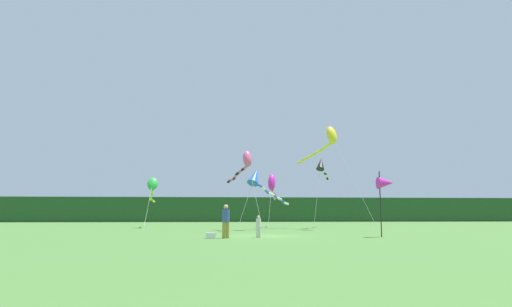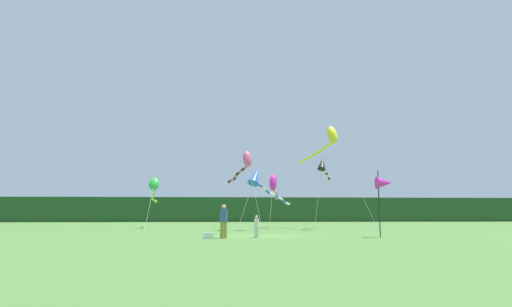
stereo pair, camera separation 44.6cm
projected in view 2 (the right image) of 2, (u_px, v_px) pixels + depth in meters
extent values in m
plane|color=#477533|center=(263.00, 236.00, 25.59)|extent=(120.00, 120.00, 0.00)
cube|color=#234C23|center=(240.00, 210.00, 70.32)|extent=(108.00, 3.48, 3.90)
cylinder|color=olive|center=(222.00, 230.00, 23.27)|extent=(0.18, 0.18, 0.86)
cylinder|color=olive|center=(225.00, 230.00, 23.28)|extent=(0.18, 0.18, 0.86)
cylinder|color=#334C8C|center=(224.00, 216.00, 23.38)|extent=(0.40, 0.40, 0.68)
sphere|color=tan|center=(224.00, 207.00, 23.45)|extent=(0.25, 0.25, 0.25)
cylinder|color=silver|center=(255.00, 232.00, 23.84)|extent=(0.12, 0.12, 0.58)
cylinder|color=silver|center=(258.00, 232.00, 23.85)|extent=(0.12, 0.12, 0.58)
cylinder|color=silver|center=(256.00, 223.00, 23.92)|extent=(0.27, 0.27, 0.46)
sphere|color=tan|center=(256.00, 217.00, 23.96)|extent=(0.17, 0.17, 0.17)
cube|color=silver|center=(208.00, 236.00, 22.91)|extent=(0.53, 0.38, 0.30)
cylinder|color=black|center=(379.00, 204.00, 24.40)|extent=(0.06, 0.06, 3.72)
cone|color=#E026B2|center=(384.00, 183.00, 24.59)|extent=(0.90, 0.70, 0.70)
cylinder|color=#B2B2B2|center=(246.00, 203.00, 33.77)|extent=(1.56, 2.27, 4.33)
cone|color=blue|center=(255.00, 176.00, 35.22)|extent=(1.65, 1.80, 1.66)
cylinder|color=blue|center=(259.00, 185.00, 35.41)|extent=(0.78, 0.72, 0.43)
cylinder|color=white|center=(264.00, 188.00, 36.04)|extent=(0.52, 0.87, 0.42)
cylinder|color=blue|center=(267.00, 191.00, 36.74)|extent=(0.60, 0.85, 0.44)
cylinder|color=white|center=(272.00, 194.00, 37.37)|extent=(0.73, 0.74, 0.35)
cylinder|color=blue|center=(276.00, 196.00, 38.03)|extent=(0.51, 0.86, 0.36)
cylinder|color=white|center=(280.00, 198.00, 38.71)|extent=(0.68, 0.78, 0.36)
cylinder|color=blue|center=(284.00, 201.00, 39.38)|extent=(0.56, 0.87, 0.46)
cylinder|color=white|center=(287.00, 203.00, 40.05)|extent=(0.67, 0.78, 0.32)
cylinder|color=#B2B2B2|center=(150.00, 205.00, 37.86)|extent=(0.12, 4.61, 4.08)
ellipsoid|color=green|center=(154.00, 184.00, 40.41)|extent=(1.00, 1.27, 1.52)
cylinder|color=green|center=(154.00, 190.00, 40.59)|extent=(0.32, 0.60, 0.29)
cylinder|color=yellow|center=(154.00, 192.00, 41.08)|extent=(0.24, 0.61, 0.37)
cylinder|color=green|center=(154.00, 194.00, 41.58)|extent=(0.34, 0.61, 0.32)
cylinder|color=yellow|center=(153.00, 195.00, 42.06)|extent=(0.33, 0.61, 0.32)
cylinder|color=green|center=(153.00, 197.00, 42.56)|extent=(0.31, 0.61, 0.32)
cylinder|color=yellow|center=(153.00, 198.00, 43.05)|extent=(0.33, 0.62, 0.35)
cylinder|color=green|center=(153.00, 200.00, 43.55)|extent=(0.31, 0.60, 0.30)
cylinder|color=yellow|center=(155.00, 201.00, 44.06)|extent=(0.32, 0.60, 0.30)
cylinder|color=#B2B2B2|center=(354.00, 180.00, 33.60)|extent=(2.12, 4.62, 7.88)
ellipsoid|color=yellow|center=(332.00, 135.00, 36.35)|extent=(1.30, 1.49, 1.78)
cylinder|color=yellow|center=(331.00, 144.00, 36.51)|extent=(0.41, 0.66, 0.32)
cylinder|color=yellow|center=(327.00, 147.00, 37.01)|extent=(0.45, 0.67, 0.38)
cylinder|color=yellow|center=(323.00, 149.00, 37.51)|extent=(0.35, 0.66, 0.32)
cylinder|color=yellow|center=(319.00, 152.00, 37.99)|extent=(0.52, 0.64, 0.35)
cylinder|color=yellow|center=(315.00, 154.00, 38.48)|extent=(0.35, 0.64, 0.28)
cylinder|color=yellow|center=(311.00, 156.00, 38.95)|extent=(0.56, 0.64, 0.39)
cylinder|color=yellow|center=(307.00, 159.00, 39.38)|extent=(0.49, 0.64, 0.32)
cylinder|color=yellow|center=(303.00, 161.00, 39.88)|extent=(0.31, 0.64, 0.30)
cylinder|color=yellow|center=(301.00, 162.00, 40.40)|extent=(0.45, 0.63, 0.26)
cylinder|color=#B2B2B2|center=(271.00, 204.00, 39.88)|extent=(0.72, 3.07, 4.31)
ellipsoid|color=#E026B2|center=(273.00, 182.00, 41.71)|extent=(1.02, 1.61, 1.95)
cylinder|color=#E026B2|center=(274.00, 190.00, 41.80)|extent=(0.32, 0.48, 0.27)
cylinder|color=yellow|center=(274.00, 191.00, 42.17)|extent=(0.35, 0.51, 0.32)
cylinder|color=#E026B2|center=(275.00, 193.00, 42.55)|extent=(0.34, 0.49, 0.29)
cylinder|color=yellow|center=(276.00, 193.00, 42.93)|extent=(0.22, 0.43, 0.24)
cylinder|color=#E026B2|center=(276.00, 194.00, 43.31)|extent=(0.36, 0.48, 0.26)
cylinder|color=yellow|center=(277.00, 195.00, 43.69)|extent=(0.21, 0.46, 0.31)
cylinder|color=#E026B2|center=(277.00, 197.00, 44.07)|extent=(0.29, 0.50, 0.32)
cylinder|color=yellow|center=(276.00, 198.00, 44.46)|extent=(0.20, 0.44, 0.27)
cylinder|color=#E026B2|center=(276.00, 199.00, 44.84)|extent=(0.27, 0.49, 0.31)
cylinder|color=#B2B2B2|center=(318.00, 195.00, 37.72)|extent=(1.38, 2.66, 5.86)
cone|color=black|center=(322.00, 163.00, 39.47)|extent=(1.21, 1.41, 1.41)
cylinder|color=black|center=(323.00, 170.00, 39.69)|extent=(0.44, 0.68, 0.30)
cylinder|color=white|center=(324.00, 172.00, 40.25)|extent=(0.44, 0.70, 0.35)
cylinder|color=black|center=(326.00, 173.00, 40.78)|extent=(0.56, 0.63, 0.28)
cylinder|color=white|center=(328.00, 175.00, 41.32)|extent=(0.37, 0.71, 0.39)
cylinder|color=black|center=(328.00, 178.00, 41.88)|extent=(0.50, 0.69, 0.38)
cylinder|color=white|center=(330.00, 180.00, 42.44)|extent=(0.39, 0.67, 0.27)
cylinder|color=#B2B2B2|center=(255.00, 194.00, 30.64)|extent=(0.96, 2.83, 5.38)
ellipsoid|color=#E5598C|center=(247.00, 159.00, 32.36)|extent=(0.94, 1.13, 1.41)
cylinder|color=#E5598C|center=(246.00, 167.00, 32.52)|extent=(0.38, 0.60, 0.33)
cylinder|color=black|center=(243.00, 169.00, 32.98)|extent=(0.36, 0.59, 0.29)
cylinder|color=#E5598C|center=(241.00, 171.00, 33.43)|extent=(0.40, 0.60, 0.33)
cylinder|color=black|center=(238.00, 173.00, 33.87)|extent=(0.41, 0.60, 0.33)
cylinder|color=#E5598C|center=(236.00, 176.00, 34.33)|extent=(0.27, 0.59, 0.33)
cylinder|color=black|center=(235.00, 178.00, 34.81)|extent=(0.30, 0.60, 0.33)
cylinder|color=#E5598C|center=(233.00, 180.00, 35.26)|extent=(0.45, 0.57, 0.27)
cylinder|color=black|center=(230.00, 181.00, 35.69)|extent=(0.40, 0.60, 0.31)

